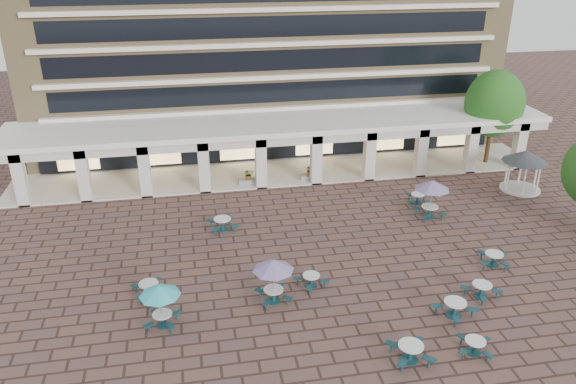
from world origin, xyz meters
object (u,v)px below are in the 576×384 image
picnic_table_2 (482,289)px  gazebo (525,161)px  picnic_table_3 (475,345)px  planter_left (249,178)px  planter_right (310,174)px  picnic_table_1 (410,351)px

picnic_table_2 → gazebo: bearing=29.4°
picnic_table_3 → gazebo: (12.21, 16.28, 1.89)m
gazebo → planter_left: bearing=167.0°
planter_right → picnic_table_2: bearing=-72.2°
picnic_table_2 → planter_right: 17.68m
picnic_table_2 → picnic_table_1: bearing=-166.6°
gazebo → picnic_table_1: bearing=-133.3°
gazebo → planter_right: (-15.13, 4.58, -1.78)m
picnic_table_1 → picnic_table_3: bearing=-1.8°
picnic_table_1 → planter_left: (-4.66, 20.79, 0.05)m
picnic_table_2 → planter_left: planter_left is taller
picnic_table_1 → planter_left: bearing=102.3°
picnic_table_1 → picnic_table_2: bearing=35.2°
picnic_table_2 → picnic_table_3: picnic_table_2 is taller
gazebo → planter_left: size_ratio=2.20×
picnic_table_2 → planter_right: size_ratio=1.39×
picnic_table_2 → picnic_table_3: (-2.49, -4.03, -0.04)m
picnic_table_3 → planter_left: bearing=132.5°
planter_left → picnic_table_1: bearing=-77.4°
gazebo → picnic_table_3: bearing=-126.9°
picnic_table_2 → planter_right: planter_right is taller
picnic_table_1 → picnic_table_2: (5.54, 3.95, -0.05)m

